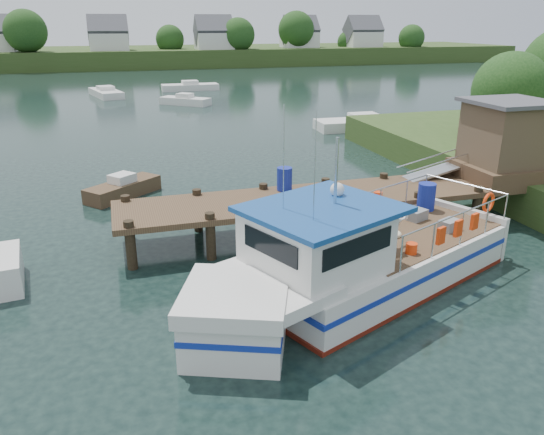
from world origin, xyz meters
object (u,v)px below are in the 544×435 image
object	(u,v)px
moored_rowboat	(123,188)
moored_far	(190,87)
lobster_boat	(351,264)
moored_b	(185,101)
moored_c	(364,123)
dock	(449,162)
moored_d	(106,93)

from	to	relation	value
moored_rowboat	moored_far	xyz separation A→B (m)	(8.58, 37.85, 0.02)
lobster_boat	moored_b	xyz separation A→B (m)	(0.68, 38.05, -0.61)
moored_far	moored_c	xyz separation A→B (m)	(8.60, -26.54, 0.01)
dock	moored_rowboat	xyz separation A→B (m)	(-12.03, 6.34, -1.86)
moored_rowboat	moored_b	world-z (taller)	moored_b
moored_rowboat	moored_b	size ratio (longest dim) A/B	0.73
dock	moored_c	size ratio (longest dim) A/B	2.36
dock	moored_d	xyz separation A→B (m)	(-12.57, 41.28, -1.84)
dock	lobster_boat	size ratio (longest dim) A/B	1.51
moored_far	moored_b	world-z (taller)	moored_far
dock	moored_b	xyz separation A→B (m)	(-5.55, 33.16, -1.85)
lobster_boat	moored_c	distance (m)	25.26
moored_rowboat	moored_d	world-z (taller)	moored_d
moored_c	lobster_boat	bearing A→B (deg)	-105.21
dock	lobster_boat	world-z (taller)	lobster_boat
moored_far	moored_c	world-z (taller)	moored_c
lobster_boat	moored_far	size ratio (longest dim) A/B	1.75
dock	moored_far	bearing A→B (deg)	94.47
moored_d	lobster_boat	bearing A→B (deg)	-66.11
dock	moored_rowboat	world-z (taller)	dock
moored_far	dock	bearing A→B (deg)	-100.11
lobster_boat	moored_far	world-z (taller)	lobster_boat
moored_b	moored_c	xyz separation A→B (m)	(10.70, -15.51, 0.02)
moored_b	moored_c	bearing A→B (deg)	-50.17
lobster_boat	moored_b	size ratio (longest dim) A/B	2.35
moored_rowboat	moored_far	bearing A→B (deg)	66.69
dock	moored_c	xyz separation A→B (m)	(5.15, 17.65, -1.83)
moored_c	moored_rowboat	bearing A→B (deg)	-135.04
moored_rowboat	moored_d	distance (m)	34.94
moored_c	moored_d	size ratio (longest dim) A/B	1.06
dock	lobster_boat	xyz separation A→B (m)	(-6.24, -4.89, -1.24)
moored_rowboat	moored_c	size ratio (longest dim) A/B	0.49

